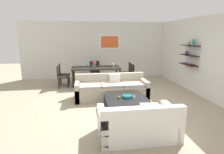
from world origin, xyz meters
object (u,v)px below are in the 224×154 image
Objects in this scene: wine_glass_right_far at (113,64)px; dining_chair_right_far at (128,71)px; loveseat_white at (138,124)px; dining_chair_head at (95,69)px; dining_table at (96,69)px; wine_glass_head at (95,63)px; apple_on_coffee_table at (119,97)px; dining_chair_right_near at (130,73)px; decorative_bowl at (127,96)px; wine_glass_right_near at (114,65)px; dining_chair_left_far at (62,73)px; coffee_table at (126,105)px; sofa_beige at (111,89)px; dining_chair_left_near at (61,75)px; candle_jar at (134,97)px; centerpiece_vase at (94,64)px.

dining_chair_right_far is at bearing 7.91° from wine_glass_right_far.
dining_chair_head reaches higher than loveseat_white.
wine_glass_head is (-0.00, 0.41, 0.20)m from dining_table.
apple_on_coffee_table is 2.94m from dining_chair_right_near.
wine_glass_right_near is at bearing 88.89° from decorative_bowl.
dining_chair_left_far is 1.56m from dining_chair_head.
apple_on_coffee_table is 2.91m from wine_glass_right_near.
dining_chair_right_far is at bearing 76.38° from coffee_table.
sofa_beige is 2.70× the size of dining_chair_head.
loveseat_white is 10.56× the size of wine_glass_right_far.
dining_chair_left_far is 1.00× the size of dining_chair_left_near.
decorative_bowl is at bearing 86.36° from loveseat_white.
dining_chair_right_far is at bearing 90.00° from dining_chair_right_near.
dining_table is at bearing 8.49° from dining_chair_left_near.
coffee_table is (0.25, -1.19, -0.10)m from sofa_beige.
coffee_table is 3.29m from dining_chair_right_far.
dining_chair_right_near is 5.75× the size of wine_glass_right_far.
decorative_bowl is 0.33× the size of dining_chair_head.
dining_chair_head is at bearing 90.00° from dining_table.
wine_glass_right_far reaches higher than dining_chair_right_near.
dining_chair_right_far is at bearing 8.49° from dining_chair_left_near.
wine_glass_right_far is (0.33, 1.90, 0.57)m from sofa_beige.
dining_table is 2.28× the size of dining_chair_right_far.
dining_table is at bearing -170.96° from wine_glass_right_far.
wine_glass_right_near is at bearing 84.17° from apple_on_coffee_table.
wine_glass_head is (-0.84, 3.42, 0.47)m from candle_jar.
wine_glass_head is at bearing -90.00° from dining_chair_head.
wine_glass_right_near is at bearing 2.54° from dining_chair_left_near.
dining_chair_right_far is at bearing 73.01° from apple_on_coffee_table.
wine_glass_head is (-0.58, 4.74, 0.59)m from loveseat_white.
apple_on_coffee_table is at bearing -95.83° from wine_glass_right_near.
dining_table is at bearing -171.51° from dining_chair_right_far.
dining_chair_right_near and dining_chair_left_far have the same top height.
loveseat_white is 1.36m from coffee_table.
wine_glass_right_near is 0.88× the size of wine_glass_head.
dining_chair_right_near is 1.55m from centerpiece_vase.
dining_chair_right_far is 4.85× the size of wine_glass_head.
wine_glass_right_far is at bearing 88.98° from decorative_bowl.
centerpiece_vase is (-0.76, 2.90, 0.47)m from decorative_bowl.
dining_chair_left_near is 5.75× the size of wine_glass_right_far.
centerpiece_vase is at bearing 107.15° from candle_jar.
dining_chair_head is at bearing 37.58° from dining_chair_left_near.
dining_chair_left_far is (-2.09, 3.13, 0.09)m from decorative_bowl.
wine_glass_head is at bearing 100.70° from coffee_table.
candle_jar is 3.28m from dining_chair_right_far.
loveseat_white is at bearing -101.35° from dining_chair_right_near.
candle_jar is 3.17m from centerpiece_vase.
dining_chair_right_far reaches higher than sofa_beige.
wine_glass_right_near is (0.14, 4.21, 0.57)m from loveseat_white.
dining_chair_left_near is 1.78m from dining_chair_head.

